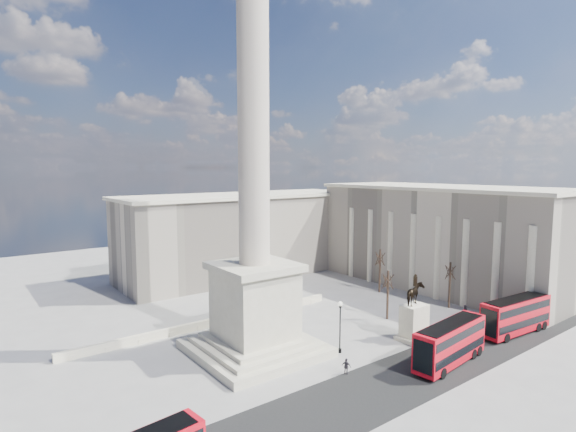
# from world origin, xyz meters

# --- Properties ---
(ground) EXTENTS (180.00, 180.00, 0.00)m
(ground) POSITION_xyz_m (0.00, 0.00, 0.00)
(ground) COLOR gray
(ground) RESTS_ON ground
(asphalt_road) EXTENTS (120.00, 9.00, 0.01)m
(asphalt_road) POSITION_xyz_m (5.00, -10.00, 0.00)
(asphalt_road) COLOR black
(asphalt_road) RESTS_ON ground
(nelsons_column) EXTENTS (14.00, 14.00, 49.85)m
(nelsons_column) POSITION_xyz_m (0.00, 5.00, 12.92)
(nelsons_column) COLOR beige
(nelsons_column) RESTS_ON ground
(balustrade_wall) EXTENTS (40.00, 0.60, 1.10)m
(balustrade_wall) POSITION_xyz_m (0.00, 16.00, 0.55)
(balustrade_wall) COLOR beige
(balustrade_wall) RESTS_ON ground
(building_east) EXTENTS (19.00, 46.00, 18.60)m
(building_east) POSITION_xyz_m (45.00, 10.00, 9.32)
(building_east) COLOR beige
(building_east) RESTS_ON ground
(building_northeast) EXTENTS (51.00, 17.00, 16.60)m
(building_northeast) POSITION_xyz_m (20.00, 40.00, 8.32)
(building_northeast) COLOR beige
(building_northeast) RESTS_ON ground
(red_bus_b) EXTENTS (11.87, 3.85, 4.73)m
(red_bus_b) POSITION_xyz_m (15.68, -10.95, 2.48)
(red_bus_b) COLOR red
(red_bus_b) RESTS_ON ground
(red_bus_c) EXTENTS (12.03, 3.71, 4.80)m
(red_bus_c) POSITION_xyz_m (30.89, -10.76, 2.52)
(red_bus_c) COLOR red
(red_bus_c) RESTS_ON ground
(victorian_lamp) EXTENTS (0.54, 0.54, 6.26)m
(victorian_lamp) POSITION_xyz_m (7.92, -1.26, 3.69)
(victorian_lamp) COLOR black
(victorian_lamp) RESTS_ON ground
(equestrian_statue) EXTENTS (4.13, 3.10, 8.56)m
(equestrian_statue) POSITION_xyz_m (18.40, -3.92, 2.99)
(equestrian_statue) COLOR beige
(equestrian_statue) RESTS_ON ground
(bare_tree_near) EXTENTS (1.74, 1.74, 7.63)m
(bare_tree_near) POSITION_xyz_m (33.61, 0.97, 6.01)
(bare_tree_near) COLOR #332319
(bare_tree_near) RESTS_ON ground
(bare_tree_mid) EXTENTS (1.99, 1.99, 7.54)m
(bare_tree_mid) POSITION_xyz_m (21.75, 3.31, 5.94)
(bare_tree_mid) COLOR #332319
(bare_tree_mid) RESTS_ON ground
(bare_tree_far) EXTENTS (1.98, 1.98, 8.09)m
(bare_tree_far) POSITION_xyz_m (31.62, 13.54, 6.37)
(bare_tree_far) COLOR #332319
(bare_tree_far) RESTS_ON ground
(pedestrian_walking) EXTENTS (0.82, 0.74, 1.87)m
(pedestrian_walking) POSITION_xyz_m (21.94, -5.30, 0.94)
(pedestrian_walking) COLOR #282329
(pedestrian_walking) RESTS_ON ground
(pedestrian_standing) EXTENTS (1.13, 1.11, 1.84)m
(pedestrian_standing) POSITION_xyz_m (31.38, -3.14, 0.92)
(pedestrian_standing) COLOR #282329
(pedestrian_standing) RESTS_ON ground
(pedestrian_crossing) EXTENTS (0.82, 1.13, 1.78)m
(pedestrian_crossing) POSITION_xyz_m (4.54, -5.83, 0.89)
(pedestrian_crossing) COLOR #282329
(pedestrian_crossing) RESTS_ON ground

